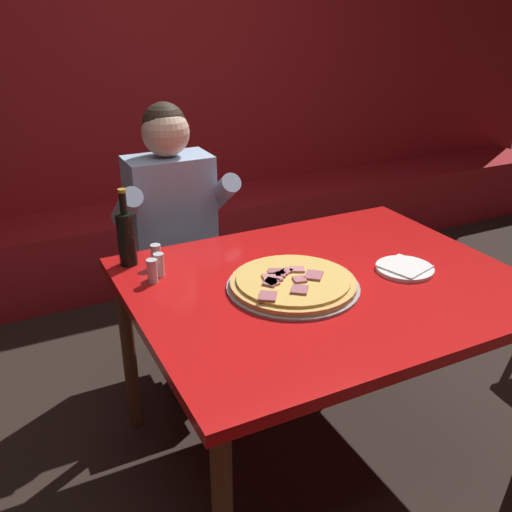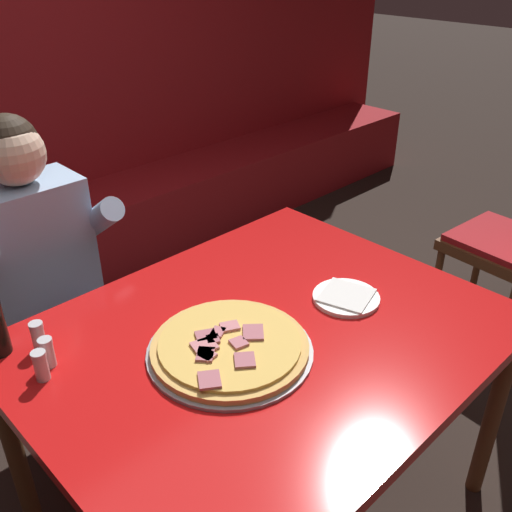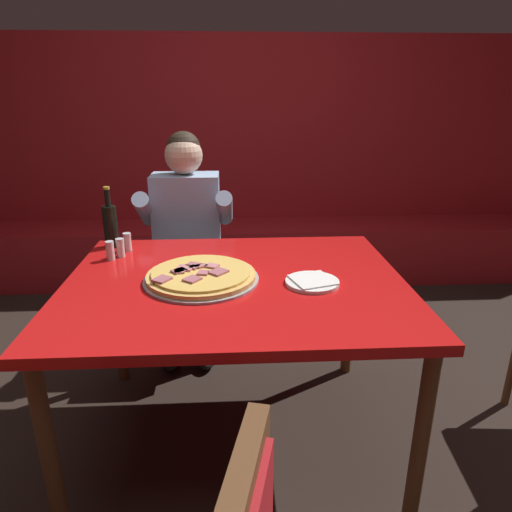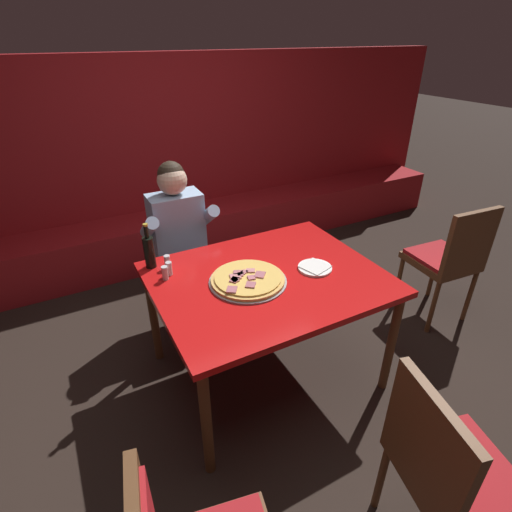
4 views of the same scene
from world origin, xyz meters
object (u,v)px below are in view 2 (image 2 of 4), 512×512
object	(u,v)px
pizza	(229,347)
diner_seated_blue_shirt	(49,278)
plate_white_paper	(346,297)
shaker_black_pepper	(48,354)
main_dining_table	(264,351)
shaker_oregano	(41,367)
shaker_red_pepper_flakes	(38,337)

from	to	relation	value
pizza	diner_seated_blue_shirt	size ratio (longest dim) A/B	0.36
plate_white_paper	shaker_black_pepper	distance (m)	0.89
pizza	shaker_black_pepper	bearing A→B (deg)	142.33
main_dining_table	shaker_oregano	world-z (taller)	shaker_oregano
shaker_oregano	diner_seated_blue_shirt	size ratio (longest dim) A/B	0.07
pizza	diner_seated_blue_shirt	world-z (taller)	diner_seated_blue_shirt
main_dining_table	shaker_red_pepper_flakes	size ratio (longest dim) A/B	15.67
shaker_black_pepper	diner_seated_blue_shirt	size ratio (longest dim) A/B	0.07
shaker_oregano	main_dining_table	bearing A→B (deg)	-25.07
pizza	diner_seated_blue_shirt	bearing A→B (deg)	99.25
main_dining_table	diner_seated_blue_shirt	xyz separation A→B (m)	(-0.27, 0.81, 0.01)
shaker_red_pepper_flakes	diner_seated_blue_shirt	distance (m)	0.50
shaker_black_pepper	plate_white_paper	bearing A→B (deg)	-23.67
main_dining_table	shaker_black_pepper	size ratio (longest dim) A/B	15.67
diner_seated_blue_shirt	shaker_red_pepper_flakes	bearing A→B (deg)	-117.91
shaker_oregano	pizza	bearing A→B (deg)	-31.48
pizza	shaker_black_pepper	xyz separation A→B (m)	(-0.38, 0.29, 0.02)
shaker_red_pepper_flakes	diner_seated_blue_shirt	xyz separation A→B (m)	(0.23, 0.44, -0.10)
diner_seated_blue_shirt	main_dining_table	bearing A→B (deg)	-71.83
plate_white_paper	shaker_black_pepper	bearing A→B (deg)	156.33
plate_white_paper	shaker_oregano	size ratio (longest dim) A/B	2.44
plate_white_paper	shaker_black_pepper	size ratio (longest dim) A/B	2.44
main_dining_table	pizza	distance (m)	0.16
plate_white_paper	diner_seated_blue_shirt	world-z (taller)	diner_seated_blue_shirt
main_dining_table	diner_seated_blue_shirt	size ratio (longest dim) A/B	1.06
shaker_red_pepper_flakes	shaker_black_pepper	bearing A→B (deg)	-100.14
shaker_black_pepper	shaker_oregano	xyz separation A→B (m)	(-0.04, -0.04, 0.00)
main_dining_table	shaker_red_pepper_flakes	bearing A→B (deg)	142.83
pizza	shaker_red_pepper_flakes	xyz separation A→B (m)	(-0.36, 0.37, 0.02)
shaker_red_pepper_flakes	shaker_oregano	bearing A→B (deg)	-113.01
shaker_oregano	diner_seated_blue_shirt	xyz separation A→B (m)	(0.28, 0.56, -0.10)
shaker_black_pepper	diner_seated_blue_shirt	xyz separation A→B (m)	(0.25, 0.52, -0.10)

